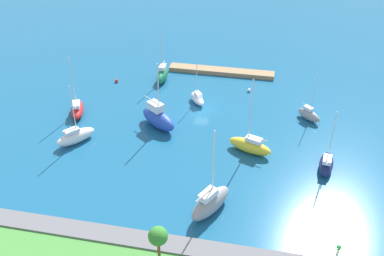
{
  "coord_description": "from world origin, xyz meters",
  "views": [
    {
      "loc": [
        -11.86,
        67.02,
        40.22
      ],
      "look_at": [
        0.0,
        8.7,
        1.5
      ],
      "focal_mm": 40.52,
      "sensor_mm": 36.0,
      "label": 1
    }
  ],
  "objects_px": {
    "sailboat_navy_near_pier": "(326,164)",
    "sailboat_yellow_mid_basin": "(250,145)",
    "sailboat_blue_east_end": "(158,118)",
    "sailboat_gray_along_channel": "(210,202)",
    "sailboat_white_far_south": "(76,136)",
    "pier_dock": "(221,71)",
    "sailboat_green_west_end": "(162,75)",
    "sailboat_red_inner_mooring": "(77,109)",
    "sailboat_white_center_basin": "(197,98)",
    "park_tree_east": "(158,237)",
    "mooring_buoy_white": "(249,90)",
    "harbor_beacon": "(337,256)",
    "sailboat_gray_outer_mooring": "(309,115)",
    "mooring_buoy_red": "(117,81)"
  },
  "relations": [
    {
      "from": "sailboat_navy_near_pier",
      "to": "sailboat_yellow_mid_basin",
      "type": "height_order",
      "value": "sailboat_yellow_mid_basin"
    },
    {
      "from": "sailboat_blue_east_end",
      "to": "sailboat_gray_along_channel",
      "type": "bearing_deg",
      "value": -20.23
    },
    {
      "from": "sailboat_yellow_mid_basin",
      "to": "sailboat_white_far_south",
      "type": "height_order",
      "value": "sailboat_yellow_mid_basin"
    },
    {
      "from": "pier_dock",
      "to": "sailboat_green_west_end",
      "type": "relative_size",
      "value": 2.06
    },
    {
      "from": "sailboat_red_inner_mooring",
      "to": "pier_dock",
      "type": "bearing_deg",
      "value": -68.27
    },
    {
      "from": "sailboat_white_center_basin",
      "to": "sailboat_red_inner_mooring",
      "type": "height_order",
      "value": "sailboat_red_inner_mooring"
    },
    {
      "from": "park_tree_east",
      "to": "mooring_buoy_white",
      "type": "bearing_deg",
      "value": -97.83
    },
    {
      "from": "park_tree_east",
      "to": "sailboat_white_center_basin",
      "type": "xyz_separation_m",
      "value": [
        3.0,
        -37.95,
        -4.08
      ]
    },
    {
      "from": "sailboat_red_inner_mooring",
      "to": "sailboat_blue_east_end",
      "type": "bearing_deg",
      "value": -116.09
    },
    {
      "from": "sailboat_green_west_end",
      "to": "harbor_beacon",
      "type": "bearing_deg",
      "value": 33.89
    },
    {
      "from": "sailboat_gray_outer_mooring",
      "to": "sailboat_white_far_south",
      "type": "bearing_deg",
      "value": -115.9
    },
    {
      "from": "park_tree_east",
      "to": "sailboat_navy_near_pier",
      "type": "bearing_deg",
      "value": -131.03
    },
    {
      "from": "sailboat_blue_east_end",
      "to": "harbor_beacon",
      "type": "bearing_deg",
      "value": -7.17
    },
    {
      "from": "sailboat_gray_outer_mooring",
      "to": "park_tree_east",
      "type": "bearing_deg",
      "value": -72.96
    },
    {
      "from": "sailboat_white_center_basin",
      "to": "mooring_buoy_white",
      "type": "relative_size",
      "value": 12.58
    },
    {
      "from": "park_tree_east",
      "to": "mooring_buoy_red",
      "type": "distance_m",
      "value": 48.02
    },
    {
      "from": "sailboat_white_center_basin",
      "to": "sailboat_gray_along_channel",
      "type": "distance_m",
      "value": 28.74
    },
    {
      "from": "park_tree_east",
      "to": "sailboat_white_far_south",
      "type": "distance_m",
      "value": 29.43
    },
    {
      "from": "sailboat_blue_east_end",
      "to": "sailboat_yellow_mid_basin",
      "type": "relative_size",
      "value": 0.94
    },
    {
      "from": "mooring_buoy_red",
      "to": "sailboat_gray_along_channel",
      "type": "bearing_deg",
      "value": 126.97
    },
    {
      "from": "harbor_beacon",
      "to": "sailboat_navy_near_pier",
      "type": "bearing_deg",
      "value": -91.04
    },
    {
      "from": "pier_dock",
      "to": "mooring_buoy_white",
      "type": "relative_size",
      "value": 32.63
    },
    {
      "from": "sailboat_gray_along_channel",
      "to": "mooring_buoy_red",
      "type": "relative_size",
      "value": 18.87
    },
    {
      "from": "sailboat_white_center_basin",
      "to": "sailboat_red_inner_mooring",
      "type": "bearing_deg",
      "value": 76.04
    },
    {
      "from": "sailboat_navy_near_pier",
      "to": "pier_dock",
      "type": "bearing_deg",
      "value": 41.96
    },
    {
      "from": "sailboat_white_center_basin",
      "to": "pier_dock",
      "type": "bearing_deg",
      "value": -46.52
    },
    {
      "from": "mooring_buoy_red",
      "to": "sailboat_yellow_mid_basin",
      "type": "bearing_deg",
      "value": 146.97
    },
    {
      "from": "park_tree_east",
      "to": "sailboat_yellow_mid_basin",
      "type": "relative_size",
      "value": 0.41
    },
    {
      "from": "sailboat_navy_near_pier",
      "to": "sailboat_white_center_basin",
      "type": "bearing_deg",
      "value": 62.87
    },
    {
      "from": "sailboat_blue_east_end",
      "to": "mooring_buoy_white",
      "type": "bearing_deg",
      "value": 84.89
    },
    {
      "from": "mooring_buoy_red",
      "to": "mooring_buoy_white",
      "type": "relative_size",
      "value": 0.98
    },
    {
      "from": "park_tree_east",
      "to": "sailboat_gray_along_channel",
      "type": "xyz_separation_m",
      "value": [
        -4.11,
        -10.11,
        -3.48
      ]
    },
    {
      "from": "sailboat_gray_outer_mooring",
      "to": "mooring_buoy_white",
      "type": "xyz_separation_m",
      "value": [
        11.12,
        -8.32,
        -0.71
      ]
    },
    {
      "from": "sailboat_gray_outer_mooring",
      "to": "sailboat_gray_along_channel",
      "type": "relative_size",
      "value": 0.71
    },
    {
      "from": "sailboat_green_west_end",
      "to": "sailboat_white_far_south",
      "type": "xyz_separation_m",
      "value": [
        8.05,
        24.19,
        -0.17
      ]
    },
    {
      "from": "sailboat_white_far_south",
      "to": "sailboat_gray_along_channel",
      "type": "distance_m",
      "value": 26.44
    },
    {
      "from": "park_tree_east",
      "to": "sailboat_green_west_end",
      "type": "height_order",
      "value": "sailboat_green_west_end"
    },
    {
      "from": "pier_dock",
      "to": "sailboat_blue_east_end",
      "type": "bearing_deg",
      "value": 71.74
    },
    {
      "from": "sailboat_white_far_south",
      "to": "mooring_buoy_red",
      "type": "bearing_deg",
      "value": 40.13
    },
    {
      "from": "sailboat_gray_outer_mooring",
      "to": "sailboat_red_inner_mooring",
      "type": "distance_m",
      "value": 40.95
    },
    {
      "from": "harbor_beacon",
      "to": "sailboat_white_far_south",
      "type": "relative_size",
      "value": 0.37
    },
    {
      "from": "pier_dock",
      "to": "sailboat_yellow_mid_basin",
      "type": "height_order",
      "value": "sailboat_yellow_mid_basin"
    },
    {
      "from": "sailboat_gray_along_channel",
      "to": "mooring_buoy_red",
      "type": "distance_m",
      "value": 41.27
    },
    {
      "from": "sailboat_green_west_end",
      "to": "mooring_buoy_red",
      "type": "distance_m",
      "value": 9.4
    },
    {
      "from": "harbor_beacon",
      "to": "sailboat_gray_along_channel",
      "type": "bearing_deg",
      "value": -26.47
    },
    {
      "from": "sailboat_red_inner_mooring",
      "to": "mooring_buoy_white",
      "type": "relative_size",
      "value": 15.99
    },
    {
      "from": "pier_dock",
      "to": "sailboat_yellow_mid_basin",
      "type": "distance_m",
      "value": 28.41
    },
    {
      "from": "harbor_beacon",
      "to": "park_tree_east",
      "type": "height_order",
      "value": "park_tree_east"
    },
    {
      "from": "sailboat_gray_along_channel",
      "to": "sailboat_navy_near_pier",
      "type": "bearing_deg",
      "value": -23.6
    },
    {
      "from": "sailboat_navy_near_pier",
      "to": "sailboat_red_inner_mooring",
      "type": "height_order",
      "value": "sailboat_red_inner_mooring"
    }
  ]
}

